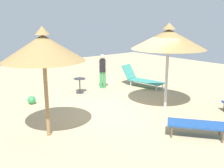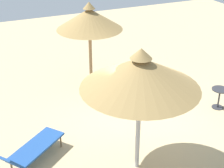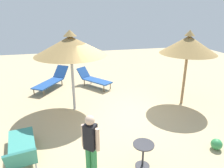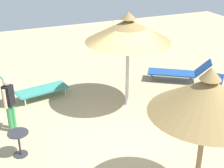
# 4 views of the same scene
# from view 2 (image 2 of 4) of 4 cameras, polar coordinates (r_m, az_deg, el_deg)

# --- Properties ---
(ground) EXTENTS (24.00, 24.00, 0.10)m
(ground) POSITION_cam_2_polar(r_m,az_deg,el_deg) (9.58, 3.55, -7.70)
(ground) COLOR tan
(parasol_umbrella_back) EXTENTS (2.11, 2.11, 2.92)m
(parasol_umbrella_back) POSITION_cam_2_polar(r_m,az_deg,el_deg) (10.88, -3.82, 10.82)
(parasol_umbrella_back) COLOR olive
(parasol_umbrella_back) RESTS_ON ground
(parasol_umbrella_far_right) EXTENTS (2.55, 2.55, 2.98)m
(parasol_umbrella_far_right) POSITION_cam_2_polar(r_m,az_deg,el_deg) (6.99, 4.78, 1.82)
(parasol_umbrella_far_right) COLOR #B2B2B7
(parasol_umbrella_far_right) RESTS_ON ground
(lounge_chair_near_right) EXTENTS (1.61, 1.84, 0.84)m
(lounge_chair_near_right) POSITION_cam_2_polar(r_m,az_deg,el_deg) (8.32, -13.69, -10.72)
(lounge_chair_near_right) COLOR #1E478C
(lounge_chair_near_right) RESTS_ON ground
(side_table_round) EXTENTS (0.51, 0.51, 0.64)m
(side_table_round) POSITION_cam_2_polar(r_m,az_deg,el_deg) (10.78, 17.59, -1.79)
(side_table_round) COLOR #2D2D33
(side_table_round) RESTS_ON ground
(beach_ball) EXTENTS (0.30, 0.30, 0.30)m
(beach_ball) POSITION_cam_2_polar(r_m,az_deg,el_deg) (12.36, 10.36, 1.41)
(beach_ball) COLOR #338C4C
(beach_ball) RESTS_ON ground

